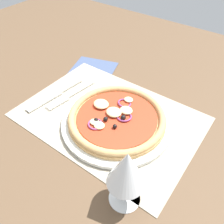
{
  "coord_description": "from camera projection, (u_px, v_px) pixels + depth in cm",
  "views": [
    {
      "loc": [
        -27.65,
        36.2,
        44.96
      ],
      "look_at": [
        -0.98,
        0.0,
        2.41
      ],
      "focal_mm": 37.29,
      "sensor_mm": 36.0,
      "label": 1
    }
  ],
  "objects": [
    {
      "name": "knife",
      "position": [
        55.0,
        94.0,
        0.7
      ],
      "size": [
        3.79,
        20.06,
        0.62
      ],
      "rotation": [
        0.0,
        0.0,
        1.46
      ],
      "color": "silver",
      "rests_on": "placemat"
    },
    {
      "name": "ground_plane",
      "position": [
        109.0,
        120.0,
        0.65
      ],
      "size": [
        190.0,
        140.0,
        2.4
      ],
      "primitive_type": "cube",
      "color": "brown"
    },
    {
      "name": "fork",
      "position": [
        70.0,
        96.0,
        0.7
      ],
      "size": [
        3.87,
        18.04,
        0.44
      ],
      "rotation": [
        0.0,
        0.0,
        1.44
      ],
      "color": "silver",
      "rests_on": "placemat"
    },
    {
      "name": "pizza",
      "position": [
        117.0,
        117.0,
        0.6
      ],
      "size": [
        25.58,
        25.58,
        2.69
      ],
      "color": "tan",
      "rests_on": "plate"
    },
    {
      "name": "placemat",
      "position": [
        109.0,
        116.0,
        0.64
      ],
      "size": [
        47.63,
        33.3,
        0.4
      ],
      "primitive_type": "cube",
      "color": "#A39984",
      "rests_on": "ground_plane"
    },
    {
      "name": "napkin",
      "position": [
        93.0,
        69.0,
        0.81
      ],
      "size": [
        17.96,
        17.02,
        0.36
      ],
      "primitive_type": "cube",
      "rotation": [
        0.0,
        0.0,
        0.31
      ],
      "color": "#425175",
      "rests_on": "ground_plane"
    },
    {
      "name": "wine_glass",
      "position": [
        127.0,
        171.0,
        0.4
      ],
      "size": [
        7.2,
        7.2,
        14.9
      ],
      "color": "silver",
      "rests_on": "ground_plane"
    },
    {
      "name": "plate",
      "position": [
        117.0,
        122.0,
        0.61
      ],
      "size": [
        29.07,
        29.07,
        1.01
      ],
      "primitive_type": "cylinder",
      "color": "silver",
      "rests_on": "placemat"
    }
  ]
}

